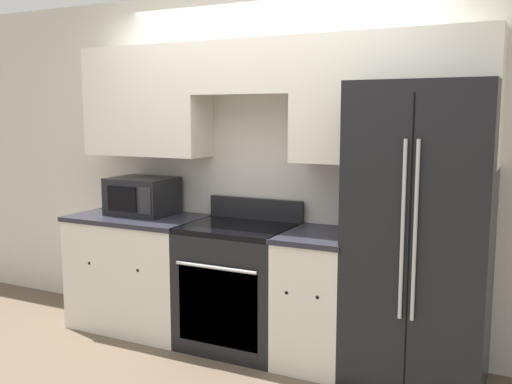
# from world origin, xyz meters

# --- Properties ---
(ground_plane) EXTENTS (12.00, 12.00, 0.00)m
(ground_plane) POSITION_xyz_m (0.00, 0.00, 0.00)
(ground_plane) COLOR brown
(wall_back) EXTENTS (8.00, 0.39, 2.60)m
(wall_back) POSITION_xyz_m (0.01, 0.59, 1.49)
(wall_back) COLOR beige
(wall_back) RESTS_ON ground_plane
(lower_cabinets_left) EXTENTS (1.04, 0.64, 0.89)m
(lower_cabinets_left) POSITION_xyz_m (-1.03, 0.31, 0.45)
(lower_cabinets_left) COLOR silver
(lower_cabinets_left) RESTS_ON ground_plane
(lower_cabinets_right) EXTENTS (0.48, 0.64, 0.89)m
(lower_cabinets_right) POSITION_xyz_m (0.47, 0.31, 0.45)
(lower_cabinets_right) COLOR silver
(lower_cabinets_right) RESTS_ON ground_plane
(oven_range) EXTENTS (0.77, 0.65, 1.05)m
(oven_range) POSITION_xyz_m (-0.14, 0.31, 0.45)
(oven_range) COLOR black
(oven_range) RESTS_ON ground_plane
(refrigerator) EXTENTS (0.84, 0.74, 1.87)m
(refrigerator) POSITION_xyz_m (1.12, 0.35, 0.94)
(refrigerator) COLOR black
(refrigerator) RESTS_ON ground_plane
(microwave) EXTENTS (0.49, 0.40, 0.29)m
(microwave) POSITION_xyz_m (-1.04, 0.39, 1.04)
(microwave) COLOR black
(microwave) RESTS_ON lower_cabinets_left
(bottle) EXTENTS (0.08, 0.08, 0.23)m
(bottle) POSITION_xyz_m (0.59, 0.47, 0.99)
(bottle) COLOR brown
(bottle) RESTS_ON lower_cabinets_right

